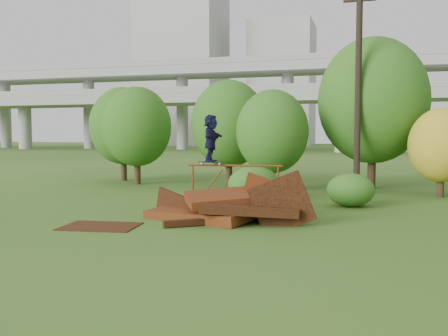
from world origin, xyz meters
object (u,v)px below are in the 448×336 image
(skater, at_px, (211,138))
(utility_pole, at_px, (358,89))
(flat_plate, at_px, (100,226))
(scrap_pile, at_px, (227,207))

(skater, height_order, utility_pole, utility_pole)
(skater, distance_m, flat_plate, 4.83)
(skater, bearing_deg, flat_plate, 141.55)
(scrap_pile, bearing_deg, flat_plate, -146.14)
(scrap_pile, distance_m, skater, 2.63)
(flat_plate, relative_size, utility_pole, 0.23)
(scrap_pile, height_order, utility_pole, utility_pole)
(skater, height_order, flat_plate, skater)
(scrap_pile, xyz_separation_m, utility_pole, (3.78, 7.85, 4.31))
(skater, relative_size, flat_plate, 0.74)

